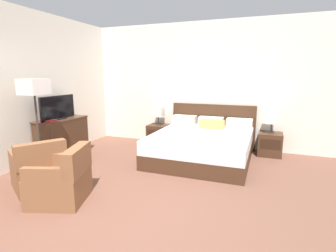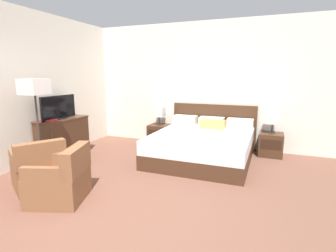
# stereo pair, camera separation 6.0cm
# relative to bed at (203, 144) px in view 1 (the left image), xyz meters

# --- Properties ---
(ground_plane) EXTENTS (10.66, 10.66, 0.00)m
(ground_plane) POSITION_rel_bed_xyz_m (-0.47, -2.53, -0.30)
(ground_plane) COLOR brown
(wall_back) EXTENTS (6.26, 0.06, 2.89)m
(wall_back) POSITION_rel_bed_xyz_m (-0.47, 1.05, 1.14)
(wall_back) COLOR silver
(wall_back) RESTS_ON ground
(wall_left) EXTENTS (0.06, 5.35, 2.89)m
(wall_left) POSITION_rel_bed_xyz_m (-3.03, -1.05, 1.14)
(wall_left) COLOR silver
(wall_left) RESTS_ON ground
(bed) EXTENTS (1.94, 2.09, 1.01)m
(bed) POSITION_rel_bed_xyz_m (0.00, 0.00, 0.00)
(bed) COLOR #422819
(bed) RESTS_ON ground
(nightstand_left) EXTENTS (0.48, 0.46, 0.49)m
(nightstand_left) POSITION_rel_bed_xyz_m (-1.29, 0.73, -0.06)
(nightstand_left) COLOR #422819
(nightstand_left) RESTS_ON ground
(nightstand_right) EXTENTS (0.48, 0.46, 0.49)m
(nightstand_right) POSITION_rel_bed_xyz_m (1.28, 0.73, -0.06)
(nightstand_right) COLOR #422819
(nightstand_right) RESTS_ON ground
(table_lamp_left) EXTENTS (0.24, 0.24, 0.44)m
(table_lamp_left) POSITION_rel_bed_xyz_m (-1.29, 0.74, 0.50)
(table_lamp_left) COLOR #332D28
(table_lamp_left) RESTS_ON nightstand_left
(table_lamp_right) EXTENTS (0.24, 0.24, 0.44)m
(table_lamp_right) POSITION_rel_bed_xyz_m (1.28, 0.74, 0.50)
(table_lamp_right) COLOR #332D28
(table_lamp_right) RESTS_ON nightstand_right
(dresser) EXTENTS (0.48, 1.09, 0.81)m
(dresser) POSITION_rel_bed_xyz_m (-2.74, -0.93, 0.12)
(dresser) COLOR #422819
(dresser) RESTS_ON ground
(tv) EXTENTS (0.18, 0.89, 0.47)m
(tv) POSITION_rel_bed_xyz_m (-2.74, -0.99, 0.74)
(tv) COLOR black
(tv) RESTS_ON dresser
(book_red_cover) EXTENTS (0.28, 0.22, 0.03)m
(book_red_cover) POSITION_rel_bed_xyz_m (-2.73, -1.27, 0.53)
(book_red_cover) COLOR #B7282D
(book_red_cover) RESTS_ON dresser
(armchair_by_window) EXTENTS (0.94, 0.94, 0.76)m
(armchair_by_window) POSITION_rel_bed_xyz_m (-1.97, -2.26, -0.01)
(armchair_by_window) COLOR brown
(armchair_by_window) RESTS_ON ground
(armchair_companion) EXTENTS (0.87, 0.87, 0.76)m
(armchair_companion) POSITION_rel_bed_xyz_m (-1.34, -2.47, -0.01)
(armchair_companion) COLOR brown
(armchair_companion) RESTS_ON ground
(floor_lamp) EXTENTS (0.37, 0.37, 1.63)m
(floor_lamp) POSITION_rel_bed_xyz_m (-2.41, -1.82, 1.10)
(floor_lamp) COLOR #332D28
(floor_lamp) RESTS_ON ground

